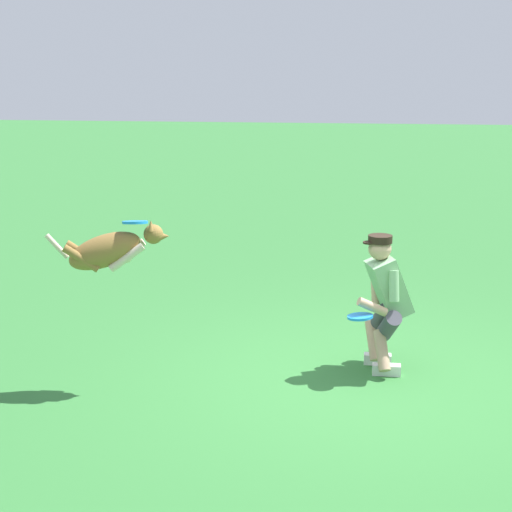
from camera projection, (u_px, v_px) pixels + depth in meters
name	position (u px, v px, depth m)	size (l,w,h in m)	color
ground_plane	(358.00, 383.00, 7.52)	(60.00, 60.00, 0.00)	#317334
person	(385.00, 298.00, 7.68)	(0.54, 0.67, 1.29)	silver
dog	(110.00, 250.00, 7.17)	(1.05, 0.43, 0.48)	olive
frisbee_flying	(135.00, 222.00, 7.12)	(0.22, 0.22, 0.02)	#1C84E0
frisbee_held	(360.00, 317.00, 7.42)	(0.23, 0.23, 0.02)	#1F86E8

